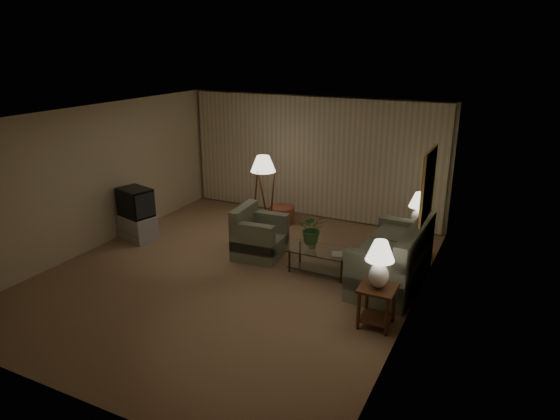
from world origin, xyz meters
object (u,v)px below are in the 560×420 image
(vase, at_px, (312,244))
(floor_lamp, at_px, (263,192))
(sofa, at_px, (391,260))
(armchair, at_px, (260,237))
(side_table_far, at_px, (416,238))
(crt_tv, at_px, (135,202))
(table_lamp_far, at_px, (419,207))
(ottoman, at_px, (282,215))
(coffee_table, at_px, (320,257))
(table_lamp_near, at_px, (380,260))
(tv_cabinet, at_px, (138,227))
(side_table_near, at_px, (377,300))

(vase, bearing_deg, floor_lamp, 140.36)
(sofa, relative_size, armchair, 1.95)
(side_table_far, bearing_deg, floor_lamp, 179.19)
(crt_tv, bearing_deg, table_lamp_far, 31.30)
(vase, bearing_deg, ottoman, 128.08)
(coffee_table, bearing_deg, sofa, 4.77)
(coffee_table, relative_size, crt_tv, 1.44)
(sofa, height_order, ottoman, sofa)
(table_lamp_near, distance_m, tv_cabinet, 5.36)
(tv_cabinet, distance_m, crt_tv, 0.53)
(armchair, height_order, floor_lamp, floor_lamp)
(ottoman, bearing_deg, vase, -51.92)
(sofa, distance_m, floor_lamp, 3.32)
(side_table_near, distance_m, side_table_far, 2.60)
(table_lamp_near, height_order, table_lamp_far, table_lamp_near)
(table_lamp_near, relative_size, tv_cabinet, 0.81)
(table_lamp_far, xyz_separation_m, ottoman, (-3.03, 0.60, -0.80))
(table_lamp_far, distance_m, tv_cabinet, 5.47)
(sofa, bearing_deg, floor_lamp, -110.95)
(side_table_near, relative_size, ottoman, 1.09)
(vase, bearing_deg, table_lamp_near, -39.85)
(sofa, height_order, vase, sofa)
(side_table_near, bearing_deg, coffee_table, 137.15)
(side_table_near, xyz_separation_m, coffee_table, (-1.35, 1.25, -0.13))
(tv_cabinet, bearing_deg, crt_tv, 0.00)
(coffee_table, bearing_deg, ottoman, 130.71)
(side_table_near, relative_size, vase, 3.85)
(side_table_near, height_order, coffee_table, side_table_near)
(table_lamp_near, distance_m, vase, 2.02)
(vase, bearing_deg, armchair, 171.97)
(sofa, height_order, table_lamp_near, table_lamp_near)
(armchair, relative_size, vase, 6.40)
(crt_tv, bearing_deg, side_table_near, 3.28)
(table_lamp_near, distance_m, crt_tv, 5.31)
(armchair, relative_size, crt_tv, 1.33)
(armchair, xyz_separation_m, ottoman, (-0.43, 1.79, -0.19))
(tv_cabinet, bearing_deg, vase, 17.77)
(sofa, distance_m, side_table_far, 1.26)
(table_lamp_far, bearing_deg, vase, -137.96)
(side_table_far, relative_size, floor_lamp, 0.38)
(side_table_near, distance_m, tv_cabinet, 5.31)
(table_lamp_far, height_order, coffee_table, table_lamp_far)
(armchair, height_order, vase, armchair)
(side_table_near, bearing_deg, sofa, 96.34)
(armchair, relative_size, floor_lamp, 0.63)
(table_lamp_near, bearing_deg, armchair, 151.59)
(ottoman, xyz_separation_m, vase, (1.53, -1.95, 0.31))
(floor_lamp, distance_m, vase, 2.21)
(tv_cabinet, distance_m, vase, 3.72)
(side_table_near, height_order, tv_cabinet, side_table_near)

